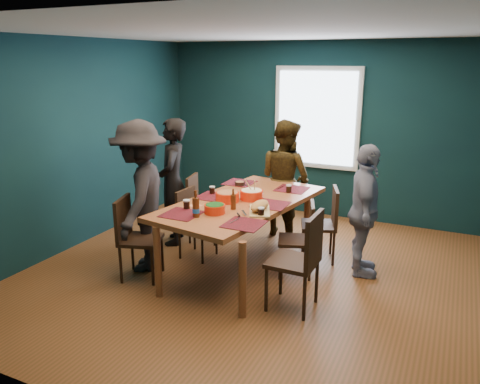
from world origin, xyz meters
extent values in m
cube|color=brown|center=(0.00, 0.00, -0.01)|extent=(5.00, 5.00, 0.01)
cube|color=silver|center=(0.00, 0.00, 2.70)|extent=(5.00, 5.00, 0.01)
cube|color=#0E2F31|center=(-2.50, 0.00, 1.35)|extent=(0.01, 5.00, 2.70)
cube|color=#0E2F31|center=(0.00, 2.50, 1.35)|extent=(5.00, 0.01, 2.70)
cube|color=#0E2F31|center=(0.00, -2.50, 1.35)|extent=(5.00, 0.01, 2.70)
cube|color=silver|center=(0.00, 2.47, 1.55)|extent=(1.35, 0.06, 1.55)
cube|color=#AA5D33|center=(-0.18, 0.12, 0.81)|extent=(1.45, 2.36, 0.06)
cylinder|color=#AA5D33|center=(-0.67, -0.90, 0.39)|extent=(0.08, 0.08, 0.78)
cylinder|color=#AA5D33|center=(0.30, -0.90, 0.39)|extent=(0.08, 0.08, 0.78)
cylinder|color=#AA5D33|center=(-0.67, 1.14, 0.39)|extent=(0.08, 0.08, 0.78)
cylinder|color=#AA5D33|center=(0.30, 1.14, 0.39)|extent=(0.08, 0.08, 0.78)
cube|color=#311F10|center=(-1.01, 0.72, 0.44)|extent=(0.48, 0.48, 0.04)
cube|color=#311F10|center=(-1.19, 0.68, 0.68)|extent=(0.12, 0.41, 0.45)
cylinder|color=#311F10|center=(-1.14, 0.51, 0.21)|extent=(0.03, 0.03, 0.42)
cylinder|color=#311F10|center=(-0.80, 0.59, 0.21)|extent=(0.03, 0.03, 0.42)
cylinder|color=#311F10|center=(-1.22, 0.86, 0.21)|extent=(0.03, 0.03, 0.42)
cylinder|color=#311F10|center=(-0.87, 0.93, 0.21)|extent=(0.03, 0.03, 0.42)
cube|color=#311F10|center=(-0.82, 0.19, 0.42)|extent=(0.41, 0.41, 0.04)
cube|color=#311F10|center=(-0.99, 0.19, 0.65)|extent=(0.06, 0.39, 0.43)
cylinder|color=#311F10|center=(-0.99, 0.03, 0.20)|extent=(0.03, 0.03, 0.40)
cylinder|color=#311F10|center=(-0.66, 0.01, 0.20)|extent=(0.03, 0.03, 0.40)
cylinder|color=#311F10|center=(-0.98, 0.36, 0.20)|extent=(0.03, 0.03, 0.40)
cylinder|color=#311F10|center=(-0.64, 0.34, 0.20)|extent=(0.03, 0.03, 0.40)
cube|color=#311F10|center=(-1.10, -0.60, 0.46)|extent=(0.53, 0.53, 0.04)
cube|color=#311F10|center=(-1.29, -0.66, 0.71)|extent=(0.17, 0.42, 0.47)
cylinder|color=#311F10|center=(-1.22, -0.83, 0.22)|extent=(0.03, 0.03, 0.44)
cylinder|color=#311F10|center=(-0.87, -0.72, 0.22)|extent=(0.03, 0.03, 0.44)
cylinder|color=#311F10|center=(-1.33, -0.48, 0.22)|extent=(0.03, 0.03, 0.44)
cylinder|color=#311F10|center=(-0.98, -0.37, 0.22)|extent=(0.03, 0.03, 0.44)
cube|color=#311F10|center=(0.57, 0.75, 0.45)|extent=(0.53, 0.53, 0.04)
cube|color=#311F10|center=(0.75, 0.82, 0.69)|extent=(0.18, 0.41, 0.46)
cylinder|color=#311F10|center=(0.46, 0.53, 0.21)|extent=(0.03, 0.03, 0.43)
cylinder|color=#311F10|center=(0.80, 0.64, 0.21)|extent=(0.03, 0.03, 0.43)
cylinder|color=#311F10|center=(0.35, 0.86, 0.21)|extent=(0.03, 0.03, 0.43)
cylinder|color=#311F10|center=(0.68, 0.98, 0.21)|extent=(0.03, 0.03, 0.43)
cube|color=#311F10|center=(0.45, 0.22, 0.42)|extent=(0.50, 0.50, 0.04)
cube|color=#311F10|center=(0.62, 0.28, 0.65)|extent=(0.16, 0.38, 0.43)
cylinder|color=#311F10|center=(0.35, 0.01, 0.20)|extent=(0.03, 0.03, 0.40)
cylinder|color=#311F10|center=(0.67, 0.12, 0.20)|extent=(0.03, 0.03, 0.40)
cylinder|color=#311F10|center=(0.24, 0.33, 0.20)|extent=(0.03, 0.03, 0.40)
cylinder|color=#311F10|center=(0.56, 0.44, 0.20)|extent=(0.03, 0.03, 0.40)
cube|color=#311F10|center=(0.67, -0.51, 0.49)|extent=(0.47, 0.47, 0.04)
cube|color=#311F10|center=(0.88, -0.51, 0.76)|extent=(0.05, 0.46, 0.50)
cylinder|color=#311F10|center=(0.47, -0.70, 0.23)|extent=(0.03, 0.03, 0.47)
cylinder|color=#311F10|center=(0.86, -0.71, 0.23)|extent=(0.03, 0.03, 0.47)
cylinder|color=#311F10|center=(0.48, -0.31, 0.23)|extent=(0.03, 0.03, 0.47)
cylinder|color=#311F10|center=(0.87, -0.32, 0.23)|extent=(0.03, 0.03, 0.47)
imported|color=black|center=(-1.36, 0.48, 0.85)|extent=(0.63, 0.73, 1.69)
imported|color=black|center=(-0.11, 1.40, 0.82)|extent=(0.99, 0.90, 1.64)
imported|color=silver|center=(1.14, 0.56, 0.77)|extent=(0.59, 0.96, 1.53)
imported|color=black|center=(-1.25, -0.37, 0.89)|extent=(1.03, 1.31, 1.77)
cylinder|color=red|center=(-0.32, 0.03, 0.89)|extent=(0.27, 0.27, 0.11)
cylinder|color=#4F832F|center=(-0.32, 0.03, 0.94)|extent=(0.24, 0.24, 0.02)
cylinder|color=red|center=(-0.10, 0.23, 0.89)|extent=(0.27, 0.27, 0.11)
cylinder|color=beige|center=(-0.10, 0.23, 0.94)|extent=(0.24, 0.24, 0.02)
cylinder|color=tan|center=(-0.07, 0.23, 0.99)|extent=(0.08, 0.15, 0.22)
cylinder|color=tan|center=(-0.13, 0.23, 0.99)|extent=(0.07, 0.15, 0.22)
cylinder|color=red|center=(-0.25, -0.41, 0.89)|extent=(0.22, 0.22, 0.09)
cylinder|color=#134F16|center=(-0.25, -0.41, 0.93)|extent=(0.20, 0.20, 0.02)
cube|color=tan|center=(0.16, -0.16, 0.85)|extent=(0.37, 0.48, 0.02)
ellipsoid|color=#B27740|center=(0.16, -0.16, 0.91)|extent=(0.28, 0.37, 0.10)
cube|color=silver|center=(0.06, -0.33, 0.86)|extent=(0.12, 0.15, 0.00)
cylinder|color=black|center=(0.04, -0.42, 0.87)|extent=(0.07, 0.09, 0.02)
sphere|color=#165714|center=(0.16, -0.25, 0.91)|extent=(0.03, 0.03, 0.03)
sphere|color=#165714|center=(0.16, -0.16, 0.91)|extent=(0.03, 0.03, 0.03)
sphere|color=#165714|center=(0.16, -0.06, 0.91)|extent=(0.03, 0.03, 0.03)
cylinder|color=black|center=(-0.49, 0.72, 0.87)|extent=(0.13, 0.13, 0.05)
cylinder|color=#4F832F|center=(-0.49, 0.72, 0.89)|extent=(0.11, 0.11, 0.01)
cylinder|color=#4D220D|center=(-0.37, -0.60, 0.94)|extent=(0.07, 0.07, 0.20)
cylinder|color=#4D220D|center=(-0.37, -0.60, 1.08)|extent=(0.03, 0.03, 0.08)
cylinder|color=#1959B2|center=(-0.37, -0.60, 0.91)|extent=(0.08, 0.08, 0.05)
cylinder|color=#4D220D|center=(-0.13, -0.20, 0.92)|extent=(0.06, 0.06, 0.16)
cylinder|color=#4D220D|center=(-0.13, -0.20, 1.04)|extent=(0.02, 0.02, 0.06)
cylinder|color=black|center=(-0.60, -0.41, 0.89)|extent=(0.07, 0.07, 0.10)
cylinder|color=silver|center=(-0.60, -0.41, 0.94)|extent=(0.07, 0.07, 0.02)
cylinder|color=black|center=(0.24, -0.30, 0.89)|extent=(0.07, 0.07, 0.10)
cylinder|color=silver|center=(0.24, -0.30, 0.93)|extent=(0.07, 0.07, 0.01)
cylinder|color=black|center=(0.20, 0.68, 0.89)|extent=(0.07, 0.07, 0.10)
cylinder|color=silver|center=(0.20, 0.68, 0.93)|extent=(0.07, 0.07, 0.01)
cylinder|color=black|center=(-0.63, 0.23, 0.89)|extent=(0.07, 0.07, 0.09)
cylinder|color=silver|center=(-0.63, 0.23, 0.93)|extent=(0.07, 0.07, 0.01)
cube|color=#DC7E5D|center=(0.19, 0.16, 0.84)|extent=(0.14, 0.14, 0.00)
cube|color=#DC7E5D|center=(-0.57, -0.27, 0.84)|extent=(0.16, 0.16, 0.00)
cube|color=#DC7E5D|center=(0.18, -0.54, 0.84)|extent=(0.17, 0.17, 0.00)
camera|label=1|loc=(2.01, -4.58, 2.43)|focal=35.00mm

